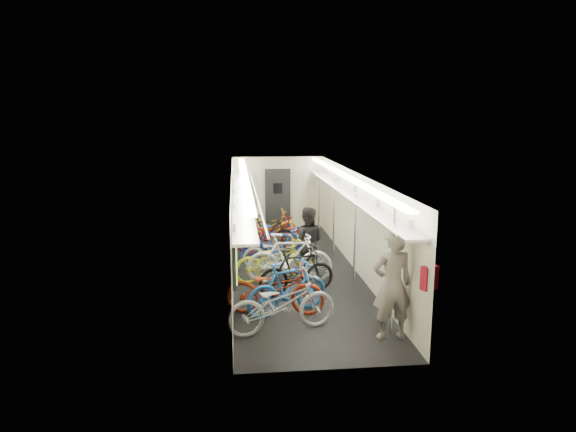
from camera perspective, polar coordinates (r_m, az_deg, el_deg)
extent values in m
plane|color=black|center=(12.68, 0.76, -6.11)|extent=(10.00, 10.00, 0.00)
plane|color=white|center=(12.19, 0.78, 4.73)|extent=(10.00, 10.00, 0.00)
plane|color=beige|center=(12.30, -6.19, -0.94)|extent=(0.00, 10.00, 10.00)
plane|color=beige|center=(12.64, 7.54, -0.64)|extent=(0.00, 10.00, 10.00)
plane|color=beige|center=(17.28, -1.16, 2.63)|extent=(3.00, 0.00, 3.00)
plane|color=beige|center=(7.61, 5.20, -8.59)|extent=(3.00, 0.00, 3.00)
cube|color=black|center=(9.18, -6.00, -4.81)|extent=(0.06, 1.10, 0.80)
cube|color=#7DDF61|center=(9.18, -5.75, -4.81)|extent=(0.02, 0.96, 0.66)
cube|color=black|center=(11.31, -6.01, -1.75)|extent=(0.06, 1.10, 0.80)
cube|color=#7DDF61|center=(11.31, -5.80, -1.74)|extent=(0.02, 0.96, 0.66)
cube|color=black|center=(13.46, -6.01, 0.34)|extent=(0.06, 1.10, 0.80)
cube|color=#7DDF61|center=(13.46, -5.84, 0.34)|extent=(0.02, 0.96, 0.66)
cube|color=black|center=(15.63, -6.01, 1.85)|extent=(0.06, 1.10, 0.80)
cube|color=#7DDF61|center=(15.63, -5.87, 1.85)|extent=(0.02, 0.96, 0.66)
cube|color=yellow|center=(10.23, -5.95, -2.85)|extent=(0.02, 0.22, 0.30)
cube|color=yellow|center=(12.37, -5.97, -0.39)|extent=(0.02, 0.22, 0.30)
cube|color=yellow|center=(14.54, -5.98, 1.35)|extent=(0.02, 0.22, 0.30)
cube|color=black|center=(17.25, -1.14, 1.95)|extent=(0.85, 0.08, 2.00)
cube|color=#999BA0|center=(12.17, -5.22, 2.40)|extent=(0.40, 9.70, 0.05)
cube|color=#999BA0|center=(12.46, 6.64, 2.58)|extent=(0.40, 9.70, 0.05)
cylinder|color=silver|center=(12.16, -3.68, 2.89)|extent=(0.04, 9.70, 0.04)
cylinder|color=silver|center=(12.38, 5.16, 3.02)|extent=(0.04, 9.70, 0.04)
cube|color=white|center=(12.11, -4.88, 4.37)|extent=(0.18, 9.60, 0.04)
cube|color=white|center=(12.39, 6.32, 4.49)|extent=(0.18, 9.60, 0.04)
cylinder|color=silver|center=(9.02, 11.58, -5.60)|extent=(0.05, 0.05, 2.38)
cylinder|color=silver|center=(11.63, 7.48, -1.67)|extent=(0.05, 0.05, 2.38)
cylinder|color=silver|center=(14.02, 5.13, 0.58)|extent=(0.05, 0.05, 2.38)
cylinder|color=silver|center=(16.45, 3.48, 2.18)|extent=(0.05, 0.05, 2.38)
imported|color=#A1A1A5|center=(9.10, -0.69, -9.72)|extent=(2.10, 1.18, 1.05)
imported|color=#1C5AAD|center=(9.88, -0.05, -7.98)|extent=(1.80, 1.18, 1.05)
imported|color=maroon|center=(9.90, -1.45, -8.12)|extent=(1.99, 1.02, 1.00)
imported|color=black|center=(10.92, 0.99, -6.19)|extent=(1.76, 0.88, 1.02)
imported|color=yellow|center=(11.82, -1.56, -4.89)|extent=(2.01, 1.16, 1.00)
imported|color=white|center=(11.60, 0.17, -4.74)|extent=(1.96, 0.60, 1.17)
imported|color=#ADAEB1|center=(12.46, -1.17, -4.23)|extent=(1.85, 1.15, 0.92)
imported|color=navy|center=(12.51, -1.13, -3.62)|extent=(1.98, 1.20, 1.15)
imported|color=maroon|center=(14.25, -2.00, -2.06)|extent=(2.04, 1.25, 1.01)
imported|color=black|center=(14.36, -2.30, -1.92)|extent=(1.78, 0.97, 1.03)
imported|color=#BD7C11|center=(15.40, -2.27, -1.14)|extent=(1.91, 0.90, 0.96)
imported|color=gray|center=(8.89, 11.48, -7.51)|extent=(0.73, 0.52, 1.91)
imported|color=black|center=(12.06, 2.14, -2.91)|extent=(0.93, 0.80, 1.67)
cube|color=#A71021|center=(8.33, 15.44, -6.62)|extent=(0.29, 0.23, 0.38)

